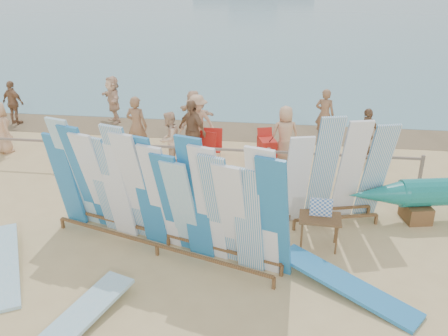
# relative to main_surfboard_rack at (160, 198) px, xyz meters

# --- Properties ---
(ground) EXTENTS (160.00, 160.00, 0.00)m
(ground) POSITION_rel_main_surfboard_rack_xyz_m (-0.05, 0.89, -1.21)
(ground) COLOR tan
(ground) RESTS_ON ground
(wet_sand_strip) EXTENTS (40.00, 2.60, 0.01)m
(wet_sand_strip) POSITION_rel_main_surfboard_rack_xyz_m (-0.05, 8.09, -1.21)
(wet_sand_strip) COLOR brown
(wet_sand_strip) RESTS_ON ground
(fence) EXTENTS (12.08, 0.08, 0.90)m
(fence) POSITION_rel_main_surfboard_rack_xyz_m (-0.05, 3.89, -0.58)
(fence) COLOR #7D6B5F
(fence) RESTS_ON ground
(main_surfboard_rack) EXTENTS (5.28, 2.27, 2.70)m
(main_surfboard_rack) POSITION_rel_main_surfboard_rack_xyz_m (0.00, 0.00, 0.00)
(main_surfboard_rack) COLOR brown
(main_surfboard_rack) RESTS_ON ground
(side_surfboard_rack) EXTENTS (2.41, 1.26, 2.63)m
(side_surfboard_rack) POSITION_rel_main_surfboard_rack_xyz_m (3.55, 1.65, -0.02)
(side_surfboard_rack) COLOR brown
(side_surfboard_rack) RESTS_ON ground
(vendor_table) EXTENTS (0.87, 0.63, 1.12)m
(vendor_table) POSITION_rel_main_surfboard_rack_xyz_m (3.16, 0.56, -0.84)
(vendor_table) COLOR brown
(vendor_table) RESTS_ON ground
(flat_board_a) EXTENTS (1.86, 2.61, 0.27)m
(flat_board_a) POSITION_rel_main_surfboard_rack_xyz_m (-2.87, -1.09, -1.21)
(flat_board_a) COLOR #88C2D9
(flat_board_a) RESTS_ON ground
(flat_board_d) EXTENTS (2.53, 2.00, 0.30)m
(flat_board_d) POSITION_rel_main_surfboard_rack_xyz_m (3.59, -0.87, -1.21)
(flat_board_d) COLOR #2374B3
(flat_board_d) RESTS_ON ground
(flat_board_b) EXTENTS (1.42, 2.73, 0.25)m
(flat_board_b) POSITION_rel_main_surfboard_rack_xyz_m (-0.88, -2.55, -1.21)
(flat_board_b) COLOR #88C2D9
(flat_board_b) RESTS_ON ground
(beach_chair_left) EXTENTS (0.71, 0.73, 0.87)m
(beach_chair_left) POSITION_rel_main_surfboard_rack_xyz_m (0.01, 4.90, -0.96)
(beach_chair_left) COLOR #B61B13
(beach_chair_left) RESTS_ON ground
(beach_chair_right) EXTENTS (0.57, 0.59, 0.90)m
(beach_chair_right) POSITION_rel_main_surfboard_rack_xyz_m (0.19, 5.16, -0.95)
(beach_chair_right) COLOR #B61B13
(beach_chair_right) RESTS_ON ground
(stroller) EXTENTS (0.72, 0.87, 1.04)m
(stroller) POSITION_rel_main_surfboard_rack_xyz_m (1.85, 4.96, -0.80)
(stroller) COLOR #B61B13
(stroller) RESTS_ON ground
(beachgoer_11) EXTENTS (1.33, 1.63, 1.73)m
(beachgoer_11) POSITION_rel_main_surfboard_rack_xyz_m (-4.04, 8.39, -0.34)
(beachgoer_11) COLOR beige
(beachgoer_11) RESTS_ON ground
(beachgoer_7) EXTENTS (0.70, 0.49, 1.73)m
(beachgoer_7) POSITION_rel_main_surfboard_rack_xyz_m (3.64, 7.45, -0.35)
(beachgoer_7) COLOR #8C6042
(beachgoer_7) RESTS_ON ground
(beachgoer_extra_1) EXTENTS (1.02, 0.65, 1.62)m
(beachgoer_extra_1) POSITION_rel_main_surfboard_rack_xyz_m (-7.58, 7.64, -0.40)
(beachgoer_extra_1) COLOR #8C6042
(beachgoer_extra_1) RESTS_ON ground
(beachgoer_2) EXTENTS (0.63, 0.87, 1.62)m
(beachgoer_2) POSITION_rel_main_surfboard_rack_xyz_m (-0.95, 4.49, -0.40)
(beachgoer_2) COLOR beige
(beachgoer_2) RESTS_ON ground
(beachgoer_3) EXTENTS (1.18, 0.51, 1.80)m
(beachgoer_3) POSITION_rel_main_surfboard_rack_xyz_m (-0.37, 5.84, -0.31)
(beachgoer_3) COLOR tan
(beachgoer_3) RESTS_ON ground
(beachgoer_6) EXTENTS (0.89, 0.55, 1.69)m
(beachgoer_6) POSITION_rel_main_surfboard_rack_xyz_m (2.37, 5.30, -0.37)
(beachgoer_6) COLOR tan
(beachgoer_6) RESTS_ON ground
(beachgoer_5) EXTENTS (1.52, 1.21, 1.61)m
(beachgoer_5) POSITION_rel_main_surfboard_rack_xyz_m (-0.74, 7.13, -0.40)
(beachgoer_5) COLOR beige
(beachgoer_5) RESTS_ON ground
(beachgoer_1) EXTENTS (0.72, 0.47, 1.84)m
(beachgoer_1) POSITION_rel_main_surfboard_rack_xyz_m (-2.14, 5.26, -0.29)
(beachgoer_1) COLOR #8C6042
(beachgoer_1) RESTS_ON ground
(beachgoer_10) EXTENTS (0.95, 0.93, 1.59)m
(beachgoer_10) POSITION_rel_main_surfboard_rack_xyz_m (4.78, 5.76, -0.42)
(beachgoer_10) COLOR #8C6042
(beachgoer_10) RESTS_ON ground
(beachgoer_4) EXTENTS (1.17, 1.03, 1.87)m
(beachgoer_4) POSITION_rel_main_surfboard_rack_xyz_m (-0.36, 4.94, -0.28)
(beachgoer_4) COLOR #8C6042
(beachgoer_4) RESTS_ON ground
(beachgoer_0) EXTENTS (0.86, 0.74, 1.60)m
(beachgoer_0) POSITION_rel_main_surfboard_rack_xyz_m (-6.37, 4.85, -0.41)
(beachgoer_0) COLOR tan
(beachgoer_0) RESTS_ON ground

